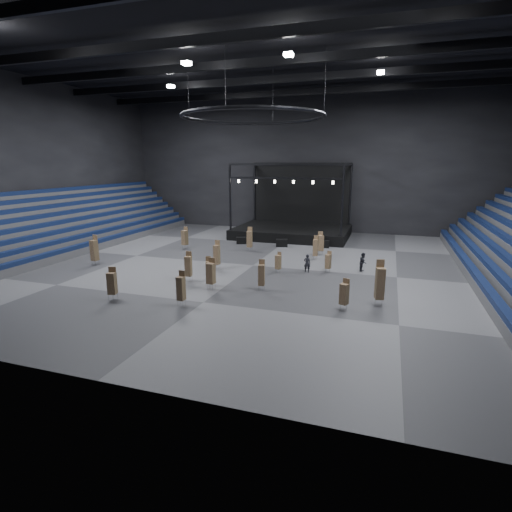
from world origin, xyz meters
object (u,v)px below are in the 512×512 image
(flight_case_right, at_px, (324,244))
(chair_stack_15, at_px, (217,254))
(chair_stack_12, at_px, (321,243))
(crew_member, at_px, (363,262))
(chair_stack_2, at_px, (208,271))
(chair_stack_8, at_px, (344,293))
(chair_stack_13, at_px, (250,239))
(chair_stack_10, at_px, (328,261))
(chair_stack_1, at_px, (278,262))
(chair_stack_11, at_px, (112,283))
(chair_stack_14, at_px, (185,237))
(chair_stack_0, at_px, (188,266))
(chair_stack_6, at_px, (261,274))
(stage, at_px, (294,224))
(flight_case_mid, at_px, (282,243))
(chair_stack_5, at_px, (315,247))
(chair_stack_4, at_px, (211,273))
(chair_stack_7, at_px, (380,283))
(flight_case_left, at_px, (241,240))
(chair_stack_9, at_px, (94,250))
(chair_stack_3, at_px, (181,288))
(man_center, at_px, (307,263))

(flight_case_right, height_order, chair_stack_15, chair_stack_15)
(chair_stack_12, bearing_deg, crew_member, -71.96)
(chair_stack_2, relative_size, chair_stack_8, 1.10)
(chair_stack_13, bearing_deg, chair_stack_10, -38.97)
(chair_stack_1, distance_m, chair_stack_15, 5.55)
(chair_stack_11, relative_size, chair_stack_12, 0.96)
(chair_stack_15, bearing_deg, chair_stack_14, 137.54)
(chair_stack_0, height_order, chair_stack_6, chair_stack_0)
(chair_stack_8, bearing_deg, stage, 132.72)
(chair_stack_12, bearing_deg, flight_case_mid, 126.68)
(chair_stack_5, relative_size, chair_stack_13, 0.91)
(stage, bearing_deg, chair_stack_5, -67.66)
(flight_case_right, bearing_deg, chair_stack_4, -107.61)
(chair_stack_11, bearing_deg, chair_stack_4, 22.75)
(chair_stack_7, xyz_separation_m, chair_stack_8, (-2.10, -1.58, -0.46))
(chair_stack_2, xyz_separation_m, chair_stack_15, (-1.42, 4.79, 0.16))
(flight_case_right, relative_size, chair_stack_6, 0.54)
(stage, xyz_separation_m, crew_member, (9.69, -15.10, -0.64))
(flight_case_right, relative_size, chair_stack_12, 0.52)
(flight_case_left, xyz_separation_m, chair_stack_14, (-4.88, -4.57, 0.90))
(flight_case_left, relative_size, chair_stack_0, 0.48)
(chair_stack_14, relative_size, chair_stack_15, 0.94)
(chair_stack_5, bearing_deg, chair_stack_7, -60.38)
(chair_stack_9, xyz_separation_m, chair_stack_11, (7.72, -7.51, -0.21))
(chair_stack_9, bearing_deg, chair_stack_1, 16.95)
(flight_case_mid, xyz_separation_m, chair_stack_5, (4.64, -4.86, 0.79))
(chair_stack_14, bearing_deg, chair_stack_12, 21.34)
(chair_stack_3, bearing_deg, chair_stack_1, 72.35)
(chair_stack_2, height_order, chair_stack_14, chair_stack_14)
(chair_stack_1, xyz_separation_m, chair_stack_2, (-4.10, -5.19, 0.19))
(chair_stack_14, bearing_deg, flight_case_left, 57.87)
(chair_stack_0, xyz_separation_m, chair_stack_10, (10.18, 6.04, -0.25))
(chair_stack_0, distance_m, chair_stack_5, 13.27)
(chair_stack_5, distance_m, chair_stack_11, 19.54)
(chair_stack_0, bearing_deg, chair_stack_13, 77.17)
(chair_stack_15, bearing_deg, man_center, 11.96)
(chair_stack_1, bearing_deg, chair_stack_3, -89.90)
(chair_stack_0, height_order, chair_stack_14, chair_stack_14)
(flight_case_left, bearing_deg, chair_stack_2, -78.44)
(chair_stack_4, distance_m, chair_stack_10, 10.64)
(chair_stack_5, bearing_deg, chair_stack_10, -65.55)
(flight_case_right, relative_size, chair_stack_3, 0.52)
(chair_stack_10, bearing_deg, chair_stack_0, -129.83)
(flight_case_mid, bearing_deg, flight_case_right, 11.70)
(stage, relative_size, chair_stack_14, 5.81)
(flight_case_mid, height_order, chair_stack_12, chair_stack_12)
(man_center, height_order, crew_member, crew_member)
(chair_stack_1, bearing_deg, chair_stack_2, -106.33)
(chair_stack_9, relative_size, chair_stack_14, 1.16)
(flight_case_mid, bearing_deg, man_center, -63.69)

